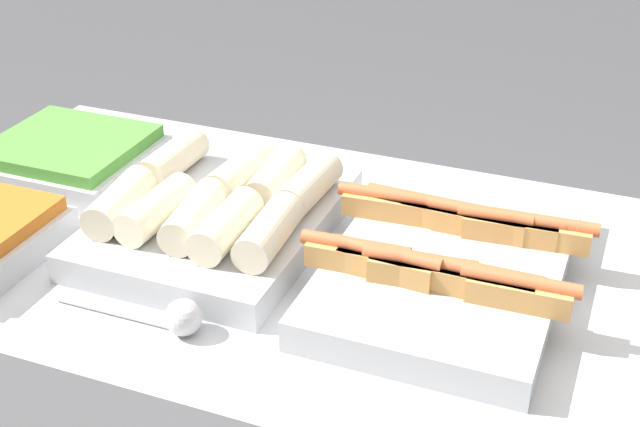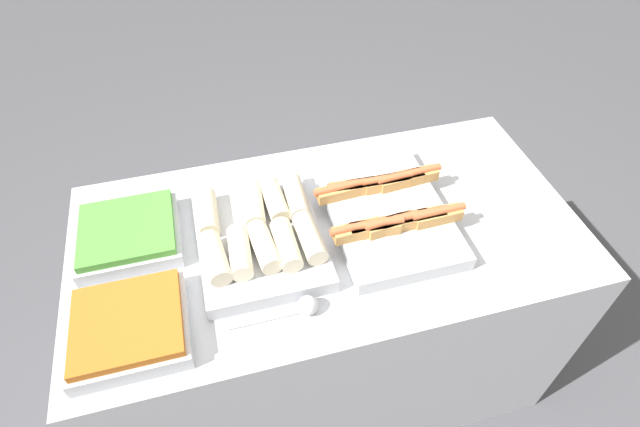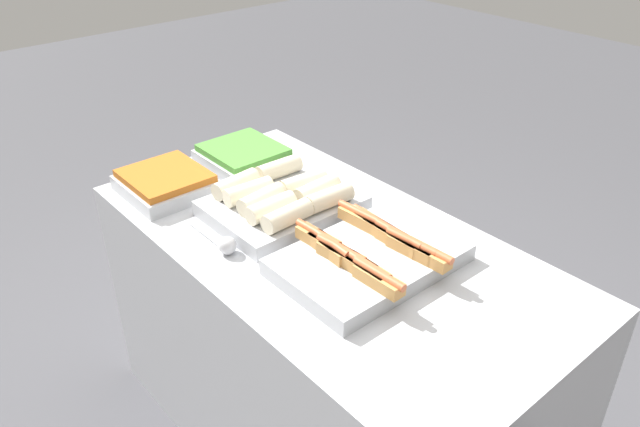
{
  "view_description": "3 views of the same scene",
  "coord_description": "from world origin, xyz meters",
  "px_view_note": "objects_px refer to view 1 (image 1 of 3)",
  "views": [
    {
      "loc": [
        0.43,
        -1.15,
        1.64
      ],
      "look_at": [
        -0.03,
        0.0,
        0.95
      ],
      "focal_mm": 50.0,
      "sensor_mm": 36.0,
      "label": 1
    },
    {
      "loc": [
        -0.29,
        -0.97,
        2.01
      ],
      "look_at": [
        -0.03,
        0.0,
        0.95
      ],
      "focal_mm": 28.0,
      "sensor_mm": 36.0,
      "label": 2
    },
    {
      "loc": [
        1.19,
        -1.04,
        1.89
      ],
      "look_at": [
        -0.03,
        0.0,
        0.95
      ],
      "focal_mm": 35.0,
      "sensor_mm": 36.0,
      "label": 3
    }
  ],
  "objects_px": {
    "tray_hotdogs": "(448,261)",
    "tray_wraps": "(218,212)",
    "tray_side_back": "(71,157)",
    "serving_spoon_near": "(176,317)"
  },
  "relations": [
    {
      "from": "tray_wraps",
      "to": "tray_side_back",
      "type": "bearing_deg",
      "value": 164.05
    },
    {
      "from": "tray_wraps",
      "to": "tray_side_back",
      "type": "height_order",
      "value": "tray_wraps"
    },
    {
      "from": "tray_wraps",
      "to": "tray_side_back",
      "type": "relative_size",
      "value": 1.58
    },
    {
      "from": "tray_hotdogs",
      "to": "serving_spoon_near",
      "type": "height_order",
      "value": "tray_hotdogs"
    },
    {
      "from": "tray_hotdogs",
      "to": "tray_wraps",
      "type": "bearing_deg",
      "value": -179.53
    },
    {
      "from": "tray_side_back",
      "to": "serving_spoon_near",
      "type": "xyz_separation_m",
      "value": [
        0.44,
        -0.37,
        -0.01
      ]
    },
    {
      "from": "tray_hotdogs",
      "to": "tray_wraps",
      "type": "height_order",
      "value": "tray_wraps"
    },
    {
      "from": "tray_hotdogs",
      "to": "tray_side_back",
      "type": "relative_size",
      "value": 1.76
    },
    {
      "from": "tray_wraps",
      "to": "serving_spoon_near",
      "type": "relative_size",
      "value": 1.88
    },
    {
      "from": "serving_spoon_near",
      "to": "tray_hotdogs",
      "type": "bearing_deg",
      "value": 38.79
    }
  ]
}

